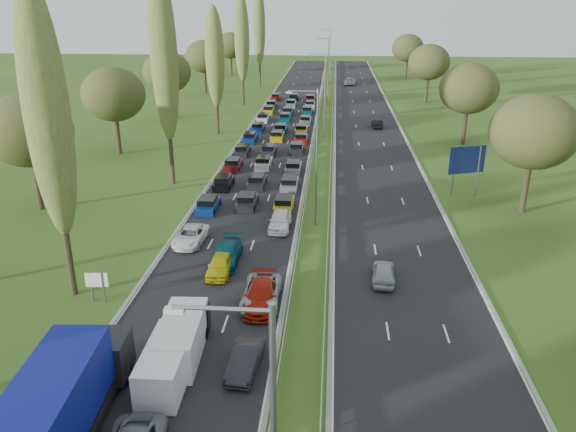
% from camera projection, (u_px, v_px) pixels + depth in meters
% --- Properties ---
extents(ground, '(260.00, 260.00, 0.00)m').
position_uv_depth(ground, '(324.00, 134.00, 84.67)').
color(ground, '#2F4E18').
rests_on(ground, ground).
extents(near_carriageway, '(10.50, 215.00, 0.04)m').
position_uv_depth(near_carriageway, '(281.00, 129.00, 87.51)').
color(near_carriageway, black).
rests_on(near_carriageway, ground).
extents(far_carriageway, '(10.50, 215.00, 0.04)m').
position_uv_depth(far_carriageway, '(368.00, 131.00, 86.49)').
color(far_carriageway, black).
rests_on(far_carriageway, ground).
extents(central_reservation, '(2.36, 215.00, 0.32)m').
position_uv_depth(central_reservation, '(324.00, 127.00, 86.80)').
color(central_reservation, gray).
rests_on(central_reservation, ground).
extents(lamp_columns, '(0.18, 140.18, 12.00)m').
position_uv_depth(lamp_columns, '(325.00, 96.00, 80.66)').
color(lamp_columns, gray).
rests_on(lamp_columns, ground).
extents(poplar_row, '(2.80, 127.80, 22.44)m').
position_uv_depth(poplar_row, '(197.00, 55.00, 70.43)').
color(poplar_row, '#2D2116').
rests_on(poplar_row, ground).
extents(woodland_left, '(8.00, 166.00, 11.10)m').
position_uv_depth(woodland_left, '(103.00, 99.00, 67.76)').
color(woodland_left, '#2D2116').
rests_on(woodland_left, ground).
extents(woodland_right, '(8.00, 153.00, 11.10)m').
position_uv_depth(woodland_right, '(484.00, 98.00, 68.04)').
color(woodland_right, '#2D2116').
rests_on(woodland_right, ground).
extents(traffic_queue_fill, '(9.05, 68.23, 0.80)m').
position_uv_depth(traffic_queue_fill, '(278.00, 133.00, 82.90)').
color(traffic_queue_fill, navy).
rests_on(traffic_queue_fill, ground).
extents(near_car_2, '(2.48, 4.84, 1.31)m').
position_uv_depth(near_car_2, '(191.00, 236.00, 46.13)').
color(near_car_2, white).
rests_on(near_car_2, near_carriageway).
extents(near_car_7, '(2.03, 4.94, 1.43)m').
position_uv_depth(near_car_7, '(226.00, 254.00, 42.76)').
color(near_car_7, '#054653').
rests_on(near_car_7, near_carriageway).
extents(near_car_8, '(1.71, 4.15, 1.41)m').
position_uv_depth(near_car_8, '(221.00, 265.00, 41.02)').
color(near_car_8, '#B9B40C').
rests_on(near_car_8, near_carriageway).
extents(near_car_9, '(1.79, 4.22, 1.36)m').
position_uv_depth(near_car_9, '(245.00, 359.00, 30.28)').
color(near_car_9, black).
rests_on(near_car_9, near_carriageway).
extents(near_car_10, '(2.47, 5.26, 1.45)m').
position_uv_depth(near_car_10, '(261.00, 293.00, 36.93)').
color(near_car_10, '#A7ADB0').
rests_on(near_car_10, near_carriageway).
extents(near_car_11, '(2.28, 5.19, 1.48)m').
position_uv_depth(near_car_11, '(261.00, 295.00, 36.66)').
color(near_car_11, '#A8190A').
rests_on(near_car_11, near_carriageway).
extents(near_car_12, '(1.87, 4.49, 1.52)m').
position_uv_depth(near_car_12, '(280.00, 220.00, 49.11)').
color(near_car_12, white).
rests_on(near_car_12, near_carriageway).
extents(far_car_0, '(1.92, 4.12, 1.36)m').
position_uv_depth(far_car_0, '(384.00, 272.00, 39.93)').
color(far_car_0, '#A4A9AD').
rests_on(far_car_0, far_carriageway).
extents(far_car_1, '(1.63, 4.03, 1.30)m').
position_uv_depth(far_car_1, '(377.00, 124.00, 88.43)').
color(far_car_1, black).
rests_on(far_car_1, far_carriageway).
extents(far_car_2, '(3.08, 5.97, 1.61)m').
position_uv_depth(far_car_2, '(350.00, 81.00, 133.79)').
color(far_car_2, slate).
rests_on(far_car_2, far_carriageway).
extents(blue_lorry, '(2.73, 9.81, 4.14)m').
position_uv_depth(blue_lorry, '(67.00, 396.00, 25.20)').
color(blue_lorry, black).
rests_on(blue_lorry, near_carriageway).
extents(white_van_front, '(2.11, 5.38, 2.16)m').
position_uv_depth(white_van_front, '(168.00, 361.00, 29.35)').
color(white_van_front, white).
rests_on(white_van_front, near_carriageway).
extents(white_van_rear, '(2.18, 5.57, 2.24)m').
position_uv_depth(white_van_rear, '(182.00, 336.00, 31.52)').
color(white_van_rear, white).
rests_on(white_van_rear, near_carriageway).
extents(info_sign, '(1.50, 0.20, 2.10)m').
position_uv_depth(info_sign, '(97.00, 283.00, 36.96)').
color(info_sign, gray).
rests_on(info_sign, ground).
extents(direction_sign, '(3.80, 1.43, 5.20)m').
position_uv_depth(direction_sign, '(467.00, 162.00, 56.51)').
color(direction_sign, gray).
rests_on(direction_sign, ground).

